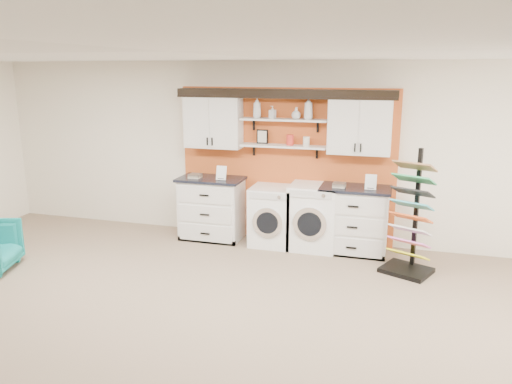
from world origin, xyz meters
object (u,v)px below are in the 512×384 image
(base_cabinet_left, at_px, (212,208))
(dryer, at_px, (314,217))
(washer, at_px, (273,216))
(sample_rack, at_px, (410,234))
(base_cabinet_right, at_px, (354,220))

(base_cabinet_left, xyz_separation_m, dryer, (1.65, -0.00, -0.00))
(washer, xyz_separation_m, sample_rack, (2.03, -0.57, 0.07))
(dryer, bearing_deg, sample_rack, -22.43)
(base_cabinet_left, xyz_separation_m, base_cabinet_right, (2.26, 0.00, -0.00))
(base_cabinet_left, xyz_separation_m, washer, (1.02, -0.00, -0.04))
(dryer, distance_m, sample_rack, 1.51)
(base_cabinet_left, xyz_separation_m, sample_rack, (3.04, -0.58, 0.03))
(base_cabinet_left, height_order, base_cabinet_right, base_cabinet_left)
(dryer, xyz_separation_m, sample_rack, (1.39, -0.57, 0.03))
(base_cabinet_left, relative_size, dryer, 1.03)
(base_cabinet_right, height_order, dryer, base_cabinet_right)
(base_cabinet_right, relative_size, washer, 1.11)
(base_cabinet_left, distance_m, washer, 1.02)
(washer, relative_size, sample_rack, 0.55)
(dryer, bearing_deg, washer, 180.00)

